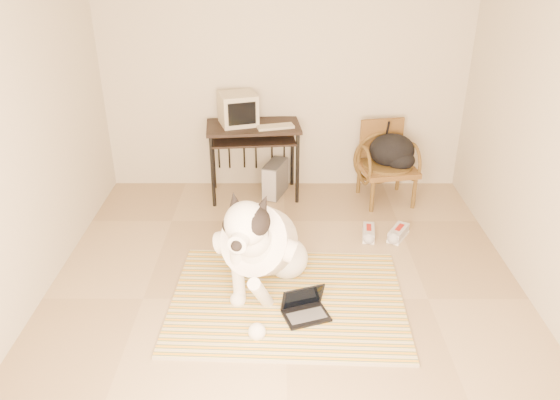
{
  "coord_description": "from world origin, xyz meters",
  "views": [
    {
      "loc": [
        -0.04,
        -3.63,
        2.74
      ],
      "look_at": [
        -0.05,
        0.22,
        0.8
      ],
      "focal_mm": 35.0,
      "sensor_mm": 36.0,
      "label": 1
    }
  ],
  "objects_px": {
    "crt_monitor": "(238,109)",
    "rattan_chair": "(386,162)",
    "pc_tower": "(275,179)",
    "backpack": "(393,152)",
    "laptop": "(305,308)",
    "computer_desk": "(253,136)",
    "dog": "(261,245)"
  },
  "relations": [
    {
      "from": "crt_monitor",
      "to": "rattan_chair",
      "type": "bearing_deg",
      "value": -4.18
    },
    {
      "from": "pc_tower",
      "to": "backpack",
      "type": "height_order",
      "value": "backpack"
    },
    {
      "from": "laptop",
      "to": "pc_tower",
      "type": "relative_size",
      "value": 0.91
    },
    {
      "from": "pc_tower",
      "to": "backpack",
      "type": "distance_m",
      "value": 1.33
    },
    {
      "from": "computer_desk",
      "to": "crt_monitor",
      "type": "distance_m",
      "value": 0.33
    },
    {
      "from": "laptop",
      "to": "computer_desk",
      "type": "height_order",
      "value": "computer_desk"
    },
    {
      "from": "computer_desk",
      "to": "backpack",
      "type": "relative_size",
      "value": 2.14
    },
    {
      "from": "dog",
      "to": "laptop",
      "type": "xyz_separation_m",
      "value": [
        0.35,
        -0.39,
        -0.34
      ]
    },
    {
      "from": "rattan_chair",
      "to": "backpack",
      "type": "distance_m",
      "value": 0.15
    },
    {
      "from": "pc_tower",
      "to": "laptop",
      "type": "bearing_deg",
      "value": -83.44
    },
    {
      "from": "pc_tower",
      "to": "rattan_chair",
      "type": "distance_m",
      "value": 1.24
    },
    {
      "from": "crt_monitor",
      "to": "backpack",
      "type": "xyz_separation_m",
      "value": [
        1.67,
        -0.14,
        -0.43
      ]
    },
    {
      "from": "dog",
      "to": "pc_tower",
      "type": "xyz_separation_m",
      "value": [
        0.1,
        1.79,
        -0.23
      ]
    },
    {
      "from": "crt_monitor",
      "to": "computer_desk",
      "type": "bearing_deg",
      "value": -17.56
    },
    {
      "from": "crt_monitor",
      "to": "laptop",
      "type": "bearing_deg",
      "value": -73.74
    },
    {
      "from": "dog",
      "to": "computer_desk",
      "type": "distance_m",
      "value": 1.8
    },
    {
      "from": "computer_desk",
      "to": "crt_monitor",
      "type": "bearing_deg",
      "value": 162.44
    },
    {
      "from": "dog",
      "to": "crt_monitor",
      "type": "xyz_separation_m",
      "value": [
        -0.29,
        1.82,
        0.58
      ]
    },
    {
      "from": "crt_monitor",
      "to": "pc_tower",
      "type": "bearing_deg",
      "value": -3.78
    },
    {
      "from": "dog",
      "to": "pc_tower",
      "type": "height_order",
      "value": "dog"
    },
    {
      "from": "computer_desk",
      "to": "pc_tower",
      "type": "height_order",
      "value": "computer_desk"
    },
    {
      "from": "crt_monitor",
      "to": "pc_tower",
      "type": "xyz_separation_m",
      "value": [
        0.39,
        -0.03,
        -0.8
      ]
    },
    {
      "from": "crt_monitor",
      "to": "pc_tower",
      "type": "relative_size",
      "value": 1.04
    },
    {
      "from": "crt_monitor",
      "to": "rattan_chair",
      "type": "height_order",
      "value": "crt_monitor"
    },
    {
      "from": "backpack",
      "to": "pc_tower",
      "type": "bearing_deg",
      "value": 174.82
    },
    {
      "from": "pc_tower",
      "to": "backpack",
      "type": "relative_size",
      "value": 0.91
    },
    {
      "from": "dog",
      "to": "crt_monitor",
      "type": "distance_m",
      "value": 1.93
    },
    {
      "from": "laptop",
      "to": "computer_desk",
      "type": "bearing_deg",
      "value": 102.63
    },
    {
      "from": "computer_desk",
      "to": "crt_monitor",
      "type": "relative_size",
      "value": 2.26
    },
    {
      "from": "computer_desk",
      "to": "pc_tower",
      "type": "distance_m",
      "value": 0.57
    },
    {
      "from": "pc_tower",
      "to": "rattan_chair",
      "type": "xyz_separation_m",
      "value": [
        1.21,
        -0.09,
        0.24
      ]
    },
    {
      "from": "dog",
      "to": "computer_desk",
      "type": "xyz_separation_m",
      "value": [
        -0.13,
        1.77,
        0.29
      ]
    }
  ]
}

